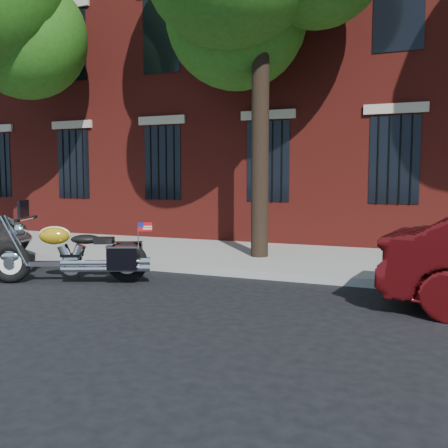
% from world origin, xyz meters
% --- Properties ---
extents(ground, '(120.00, 120.00, 0.00)m').
position_xyz_m(ground, '(0.00, 0.00, 0.00)').
color(ground, black).
rests_on(ground, ground).
extents(curb, '(40.00, 0.16, 0.15)m').
position_xyz_m(curb, '(0.00, 1.38, 0.07)').
color(curb, gray).
rests_on(curb, ground).
extents(sidewalk, '(40.00, 3.60, 0.15)m').
position_xyz_m(sidewalk, '(0.00, 3.26, 0.07)').
color(sidewalk, gray).
rests_on(sidewalk, ground).
extents(building, '(26.00, 10.08, 12.00)m').
position_xyz_m(building, '(0.00, 10.06, 6.00)').
color(building, maroon).
rests_on(building, ground).
extents(motorcycle, '(2.72, 1.47, 1.41)m').
position_xyz_m(motorcycle, '(-1.75, -0.16, 0.48)').
color(motorcycle, black).
rests_on(motorcycle, ground).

